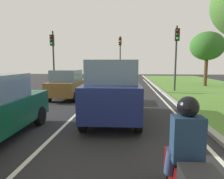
# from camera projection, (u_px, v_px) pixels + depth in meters

# --- Properties ---
(ground_plane) EXTENTS (60.00, 60.00, 0.00)m
(ground_plane) POSITION_uv_depth(u_px,v_px,m) (103.00, 99.00, 12.49)
(ground_plane) COLOR #262628
(lane_line_center) EXTENTS (0.12, 32.00, 0.01)m
(lane_line_center) POSITION_uv_depth(u_px,v_px,m) (92.00, 99.00, 12.55)
(lane_line_center) COLOR silver
(lane_line_center) RESTS_ON ground
(lane_line_right_edge) EXTENTS (0.12, 32.00, 0.01)m
(lane_line_right_edge) POSITION_uv_depth(u_px,v_px,m) (163.00, 100.00, 12.21)
(lane_line_right_edge) COLOR silver
(lane_line_right_edge) RESTS_ON ground
(curb_right) EXTENTS (0.24, 48.00, 0.12)m
(curb_right) POSITION_uv_depth(u_px,v_px,m) (171.00, 99.00, 12.16)
(curb_right) COLOR #9E9B93
(curb_right) RESTS_ON ground
(car_suv_ahead) EXTENTS (2.08, 4.55, 2.28)m
(car_suv_ahead) POSITION_uv_depth(u_px,v_px,m) (113.00, 90.00, 7.80)
(car_suv_ahead) COLOR navy
(car_suv_ahead) RESTS_ON ground
(car_hatchback_far) EXTENTS (1.82, 3.75, 1.78)m
(car_hatchback_far) POSITION_uv_depth(u_px,v_px,m) (68.00, 84.00, 12.58)
(car_hatchback_far) COLOR brown
(car_hatchback_far) RESTS_ON ground
(rider_person) EXTENTS (0.50, 0.40, 1.16)m
(rider_person) POSITION_uv_depth(u_px,v_px,m) (187.00, 137.00, 2.68)
(rider_person) COLOR #192D47
(rider_person) RESTS_ON ground
(traffic_light_near_right) EXTENTS (0.32, 0.50, 5.00)m
(traffic_light_near_right) POSITION_uv_depth(u_px,v_px,m) (176.00, 47.00, 15.36)
(traffic_light_near_right) COLOR #2D2D2D
(traffic_light_near_right) RESTS_ON ground
(traffic_light_overhead_left) EXTENTS (0.32, 0.50, 4.92)m
(traffic_light_overhead_left) POSITION_uv_depth(u_px,v_px,m) (53.00, 50.00, 17.34)
(traffic_light_overhead_left) COLOR #2D2D2D
(traffic_light_overhead_left) RESTS_ON ground
(traffic_light_far_median) EXTENTS (0.32, 0.50, 5.32)m
(traffic_light_far_median) POSITION_uv_depth(u_px,v_px,m) (120.00, 51.00, 23.64)
(traffic_light_far_median) COLOR #2D2D2D
(traffic_light_far_median) RESTS_ON ground
(tree_roadside_far) EXTENTS (3.10, 3.10, 5.11)m
(tree_roadside_far) POSITION_uv_depth(u_px,v_px,m) (207.00, 46.00, 18.90)
(tree_roadside_far) COLOR #4C331E
(tree_roadside_far) RESTS_ON ground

